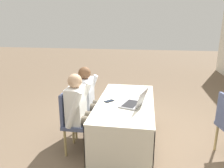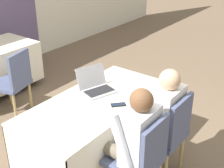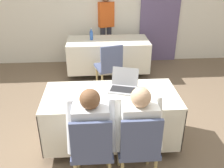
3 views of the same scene
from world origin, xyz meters
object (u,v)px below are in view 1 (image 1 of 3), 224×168
object	(u,v)px
chair_near_left	(84,106)
person_white_shirt	(81,109)
chair_near_right	(75,119)
laptop	(134,102)
cell_phone	(109,101)
person_checkered_shirt	(90,97)

from	to	relation	value
chair_near_left	person_white_shirt	world-z (taller)	person_white_shirt
chair_near_left	chair_near_right	size ratio (longest dim) A/B	1.00
chair_near_right	chair_near_left	bearing A→B (deg)	0.00
laptop	person_white_shirt	distance (m)	0.75
cell_phone	chair_near_right	bearing A→B (deg)	-117.06
person_checkered_shirt	chair_near_right	bearing A→B (deg)	167.91
chair_near_right	person_checkered_shirt	bearing A→B (deg)	-12.09
cell_phone	chair_near_left	bearing A→B (deg)	-170.80
laptop	person_checkered_shirt	xyz separation A→B (m)	(-0.41, -0.74, -0.11)
laptop	person_checkered_shirt	world-z (taller)	person_checkered_shirt
chair_near_left	person_white_shirt	distance (m)	0.52
cell_phone	person_white_shirt	xyz separation A→B (m)	(0.18, -0.37, -0.07)
chair_near_left	person_white_shirt	bearing A→B (deg)	-167.91
laptop	person_checkered_shirt	distance (m)	0.85
chair_near_right	person_white_shirt	world-z (taller)	person_white_shirt
chair_near_right	person_white_shirt	bearing A→B (deg)	-90.00
laptop	person_white_shirt	world-z (taller)	person_white_shirt
laptop	person_white_shirt	xyz separation A→B (m)	(0.07, -0.74, -0.11)
cell_phone	person_white_shirt	world-z (taller)	person_white_shirt
laptop	chair_near_left	bearing A→B (deg)	-98.99
chair_near_right	person_white_shirt	xyz separation A→B (m)	(0.00, 0.10, 0.16)
chair_near_left	person_checkered_shirt	xyz separation A→B (m)	(-0.00, 0.10, 0.16)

